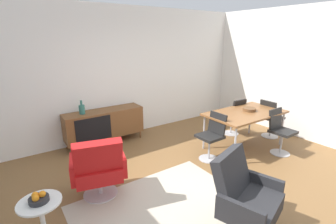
{
  "coord_description": "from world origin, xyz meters",
  "views": [
    {
      "loc": [
        -2.17,
        -2.39,
        2.16
      ],
      "look_at": [
        0.02,
        0.77,
        0.98
      ],
      "focal_mm": 26.07,
      "sensor_mm": 36.0,
      "label": 1
    }
  ],
  "objects_px": {
    "sideboard": "(104,123)",
    "dining_chair_near_window": "(212,135)",
    "dining_chair_back_right": "(234,115)",
    "vase_cobalt": "(82,109)",
    "fruit_bowl": "(38,198)",
    "dining_table": "(245,114)",
    "side_table_round": "(42,217)",
    "wooden_bowl_on_table": "(249,109)",
    "dining_chair_far_end": "(270,117)",
    "lounge_chair_red": "(99,167)",
    "armchair_black_shell": "(245,196)",
    "dining_chair_front_right": "(280,130)"
  },
  "relations": [
    {
      "from": "wooden_bowl_on_table",
      "to": "dining_chair_front_right",
      "type": "distance_m",
      "value": 0.68
    },
    {
      "from": "dining_chair_back_right",
      "to": "vase_cobalt",
      "type": "bearing_deg",
      "value": 157.83
    },
    {
      "from": "dining_chair_front_right",
      "to": "side_table_round",
      "type": "height_order",
      "value": "dining_chair_front_right"
    },
    {
      "from": "wooden_bowl_on_table",
      "to": "dining_chair_near_window",
      "type": "xyz_separation_m",
      "value": [
        -1.02,
        -0.02,
        -0.3
      ]
    },
    {
      "from": "dining_chair_near_window",
      "to": "lounge_chair_red",
      "type": "height_order",
      "value": "lounge_chair_red"
    },
    {
      "from": "armchair_black_shell",
      "to": "fruit_bowl",
      "type": "height_order",
      "value": "armchair_black_shell"
    },
    {
      "from": "wooden_bowl_on_table",
      "to": "fruit_bowl",
      "type": "distance_m",
      "value": 3.92
    },
    {
      "from": "dining_chair_back_right",
      "to": "dining_chair_far_end",
      "type": "bearing_deg",
      "value": -45.85
    },
    {
      "from": "dining_table",
      "to": "dining_chair_back_right",
      "type": "distance_m",
      "value": 0.7
    },
    {
      "from": "dining_table",
      "to": "lounge_chair_red",
      "type": "bearing_deg",
      "value": 178.91
    },
    {
      "from": "dining_table",
      "to": "armchair_black_shell",
      "type": "relative_size",
      "value": 1.69
    },
    {
      "from": "dining_chair_far_end",
      "to": "side_table_round",
      "type": "xyz_separation_m",
      "value": [
        -4.64,
        -0.37,
        -0.15
      ]
    },
    {
      "from": "dining_chair_near_window",
      "to": "armchair_black_shell",
      "type": "distance_m",
      "value": 1.78
    },
    {
      "from": "dining_chair_far_end",
      "to": "vase_cobalt",
      "type": "bearing_deg",
      "value": 153.33
    },
    {
      "from": "wooden_bowl_on_table",
      "to": "lounge_chair_red",
      "type": "relative_size",
      "value": 0.27
    },
    {
      "from": "vase_cobalt",
      "to": "side_table_round",
      "type": "distance_m",
      "value": 2.47
    },
    {
      "from": "lounge_chair_red",
      "to": "vase_cobalt",
      "type": "bearing_deg",
      "value": 79.79
    },
    {
      "from": "dining_chair_front_right",
      "to": "fruit_bowl",
      "type": "distance_m",
      "value": 4.11
    },
    {
      "from": "side_table_round",
      "to": "fruit_bowl",
      "type": "height_order",
      "value": "fruit_bowl"
    },
    {
      "from": "wooden_bowl_on_table",
      "to": "side_table_round",
      "type": "bearing_deg",
      "value": -174.28
    },
    {
      "from": "wooden_bowl_on_table",
      "to": "sideboard",
      "type": "bearing_deg",
      "value": 143.34
    },
    {
      "from": "wooden_bowl_on_table",
      "to": "dining_chair_front_right",
      "type": "height_order",
      "value": "dining_chair_front_right"
    },
    {
      "from": "wooden_bowl_on_table",
      "to": "dining_chair_far_end",
      "type": "distance_m",
      "value": 0.81
    },
    {
      "from": "vase_cobalt",
      "to": "dining_table",
      "type": "height_order",
      "value": "vase_cobalt"
    },
    {
      "from": "armchair_black_shell",
      "to": "dining_table",
      "type": "bearing_deg",
      "value": 38.73
    },
    {
      "from": "sideboard",
      "to": "lounge_chair_red",
      "type": "bearing_deg",
      "value": -113.06
    },
    {
      "from": "dining_table",
      "to": "dining_chair_back_right",
      "type": "bearing_deg",
      "value": 58.12
    },
    {
      "from": "vase_cobalt",
      "to": "dining_chair_far_end",
      "type": "distance_m",
      "value": 3.99
    },
    {
      "from": "fruit_bowl",
      "to": "vase_cobalt",
      "type": "bearing_deg",
      "value": 63.15
    },
    {
      "from": "side_table_round",
      "to": "wooden_bowl_on_table",
      "type": "bearing_deg",
      "value": 5.72
    },
    {
      "from": "sideboard",
      "to": "dining_chair_near_window",
      "type": "relative_size",
      "value": 1.87
    },
    {
      "from": "dining_chair_far_end",
      "to": "side_table_round",
      "type": "relative_size",
      "value": 1.65
    },
    {
      "from": "sideboard",
      "to": "side_table_round",
      "type": "distance_m",
      "value": 2.64
    },
    {
      "from": "vase_cobalt",
      "to": "lounge_chair_red",
      "type": "relative_size",
      "value": 0.29
    },
    {
      "from": "dining_chair_back_right",
      "to": "side_table_round",
      "type": "height_order",
      "value": "dining_chair_back_right"
    },
    {
      "from": "dining_chair_front_right",
      "to": "lounge_chair_red",
      "type": "height_order",
      "value": "lounge_chair_red"
    },
    {
      "from": "dining_chair_front_right",
      "to": "armchair_black_shell",
      "type": "bearing_deg",
      "value": -157.13
    },
    {
      "from": "vase_cobalt",
      "to": "dining_table",
      "type": "distance_m",
      "value": 3.21
    },
    {
      "from": "wooden_bowl_on_table",
      "to": "dining_chair_near_window",
      "type": "height_order",
      "value": "dining_chair_near_window"
    },
    {
      "from": "sideboard",
      "to": "fruit_bowl",
      "type": "distance_m",
      "value": 2.64
    },
    {
      "from": "dining_chair_front_right",
      "to": "lounge_chair_red",
      "type": "bearing_deg",
      "value": 169.51
    },
    {
      "from": "sideboard",
      "to": "fruit_bowl",
      "type": "relative_size",
      "value": 8.0
    },
    {
      "from": "lounge_chair_red",
      "to": "sideboard",
      "type": "bearing_deg",
      "value": 66.94
    },
    {
      "from": "lounge_chair_red",
      "to": "fruit_bowl",
      "type": "bearing_deg",
      "value": -151.26
    },
    {
      "from": "dining_table",
      "to": "lounge_chair_red",
      "type": "distance_m",
      "value": 2.98
    },
    {
      "from": "lounge_chair_red",
      "to": "dining_table",
      "type": "bearing_deg",
      "value": -1.09
    },
    {
      "from": "vase_cobalt",
      "to": "wooden_bowl_on_table",
      "type": "distance_m",
      "value": 3.31
    },
    {
      "from": "lounge_chair_red",
      "to": "armchair_black_shell",
      "type": "bearing_deg",
      "value": -54.09
    },
    {
      "from": "dining_chair_near_window",
      "to": "side_table_round",
      "type": "relative_size",
      "value": 1.65
    },
    {
      "from": "dining_chair_front_right",
      "to": "fruit_bowl",
      "type": "relative_size",
      "value": 4.28
    }
  ]
}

